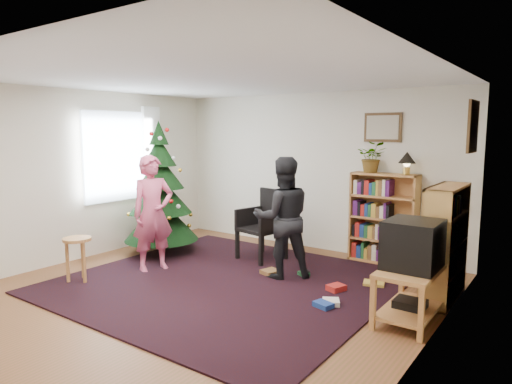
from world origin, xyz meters
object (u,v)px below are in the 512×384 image
Objects in this scene: crt_tv at (413,244)px; person_standing at (153,213)px; bookshelf_back at (383,217)px; table_lamp at (407,159)px; picture_right at (473,127)px; stool at (77,248)px; picture_back at (383,127)px; christmas_tree at (161,199)px; person_by_chair at (283,218)px; tv_stand at (411,289)px; armchair at (266,221)px; bookshelf_right at (445,242)px; potted_plant at (372,157)px.

person_standing reaches higher than crt_tv.
bookshelf_back is 0.90m from table_lamp.
picture_right is 1.90× the size of table_lamp.
table_lamp reaches higher than stool.
christmas_tree is at bearing -150.00° from picture_back.
person_by_chair reaches higher than bookshelf_back.
stool is at bearing -129.98° from picture_back.
christmas_tree is 3.99m from tv_stand.
stool is at bearing -148.18° from picture_right.
picture_back reaches higher than person_standing.
tv_stand is 2.68m from armchair.
person_by_chair is (-0.71, -1.57, -1.16)m from picture_back.
table_lamp is (1.80, 0.82, 0.95)m from armchair.
bookshelf_back is 1.49m from bookshelf_right.
armchair is 2.63m from stool.
christmas_tree is 1.58× the size of bookshelf_right.
bookshelf_back is 4.19m from stool.
christmas_tree reaches higher than tv_stand.
tv_stand is (1.07, -1.99, -1.62)m from picture_back.
bookshelf_right is 2.26× the size of stool.
crt_tv is 2.67m from armchair.
picture_back is 1.30m from bookshelf_back.
picture_back is 3.49m from christmas_tree.
picture_right is at bearing -22.61° from potted_plant.
crt_tv is at bearing 123.20° from person_by_chair.
picture_back reaches higher than christmas_tree.
stool is at bearing -83.90° from christmas_tree.
person_by_chair is (1.60, 0.76, -0.00)m from person_standing.
table_lamp is at bearing 24.91° from christmas_tree.
person_standing is 5.01× the size of table_lamp.
person_standing reaches higher than bookshelf_right.
bookshelf_back is 0.88m from potted_plant.
picture_right reaches higher than potted_plant.
tv_stand is at bearing 123.22° from person_by_chair.
picture_right is 2.07m from tv_stand.
tv_stand is 0.59× the size of person_by_chair.
armchair is at bearing -151.37° from bookshelf_back.
bookshelf_right is at bearing -52.68° from table_lamp.
stool is (-3.90, -2.07, -0.22)m from bookshelf_right.
bookshelf_right is at bearing -38.67° from potted_plant.
picture_back is 0.27× the size of christmas_tree.
tv_stand is (0.96, -1.85, -0.34)m from bookshelf_back.
table_lamp is at bearing 109.68° from tv_stand.
potted_plant is at bearing 44.10° from armchair.
crt_tv is at bearing 171.54° from bookshelf_right.
bookshelf_back is 1.00× the size of bookshelf_right.
bookshelf_back is at bearing 0.00° from potted_plant.
picture_back is 0.35× the size of person_by_chair.
stool is 4.19m from potted_plant.
bookshelf_right is 1.54m from table_lamp.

